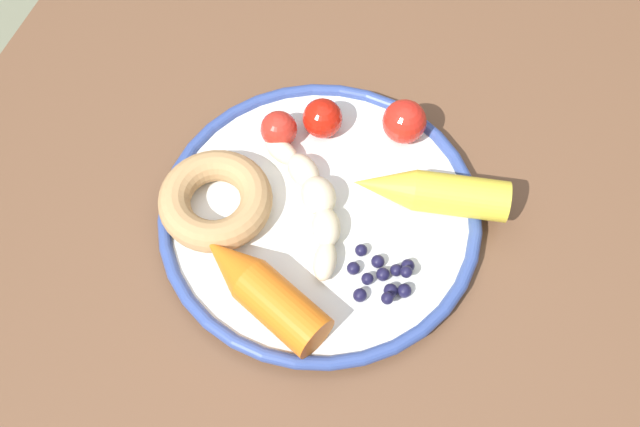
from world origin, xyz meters
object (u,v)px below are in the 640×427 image
at_px(dining_table, 348,280).
at_px(tomato_near, 322,118).
at_px(carrot_yellow, 430,192).
at_px(donut, 215,200).
at_px(tomato_mid, 279,129).
at_px(carrot_orange, 260,289).
at_px(plate, 320,215).
at_px(banana, 313,199).
at_px(blueberry_pile, 383,277).
at_px(tomato_far, 404,122).

height_order(dining_table, tomato_near, tomato_near).
xyz_separation_m(carrot_yellow, donut, (-0.07, 0.17, -0.00)).
height_order(tomato_near, tomato_mid, tomato_near).
height_order(carrot_orange, tomato_near, carrot_orange).
bearing_deg(plate, carrot_yellow, -64.01).
xyz_separation_m(carrot_orange, tomato_near, (0.18, 0.01, -0.00)).
height_order(banana, carrot_yellow, carrot_yellow).
relative_size(donut, tomato_mid, 2.94).
bearing_deg(carrot_orange, banana, -6.13).
distance_m(banana, tomato_near, 0.08).
xyz_separation_m(banana, blueberry_pile, (-0.05, -0.08, -0.01)).
bearing_deg(tomato_far, dining_table, 173.22).
bearing_deg(carrot_yellow, banana, 111.39).
distance_m(banana, tomato_far, 0.11).
bearing_deg(carrot_yellow, blueberry_pile, 169.68).
xyz_separation_m(banana, tomato_mid, (0.06, 0.05, 0.00)).
bearing_deg(tomato_far, carrot_yellow, -146.68).
bearing_deg(carrot_yellow, dining_table, 131.29).
height_order(banana, tomato_mid, tomato_mid).
xyz_separation_m(banana, carrot_yellow, (0.04, -0.09, 0.01)).
height_order(carrot_yellow, tomato_near, same).
relative_size(carrot_orange, tomato_near, 3.57).
xyz_separation_m(blueberry_pile, tomato_near, (0.13, 0.10, 0.01)).
bearing_deg(blueberry_pile, carrot_yellow, -10.32).
xyz_separation_m(plate, banana, (0.00, 0.01, 0.02)).
bearing_deg(tomato_near, carrot_yellow, -110.86).
xyz_separation_m(dining_table, carrot_yellow, (0.05, -0.05, 0.12)).
bearing_deg(tomato_near, tomato_far, -74.63).
relative_size(donut, tomato_near, 2.71).
relative_size(tomato_near, tomato_mid, 1.09).
relative_size(banana, tomato_far, 3.14).
bearing_deg(donut, tomato_mid, -16.89).
bearing_deg(tomato_mid, carrot_yellow, -97.60).
height_order(banana, donut, banana).
bearing_deg(tomato_near, donut, 151.35).
bearing_deg(carrot_yellow, plate, 115.99).
xyz_separation_m(carrot_yellow, blueberry_pile, (-0.08, 0.02, -0.01)).
relative_size(banana, donut, 1.28).
distance_m(carrot_orange, tomato_far, 0.21).
distance_m(plate, tomato_near, 0.09).
bearing_deg(carrot_yellow, donut, 111.01).
distance_m(dining_table, donut, 0.17).
height_order(plate, carrot_yellow, carrot_yellow).
bearing_deg(donut, blueberry_pile, -96.61).
xyz_separation_m(plate, blueberry_pile, (-0.04, -0.07, 0.01)).
xyz_separation_m(plate, donut, (-0.02, 0.09, 0.02)).
xyz_separation_m(tomato_near, tomato_mid, (-0.02, 0.03, -0.00)).
xyz_separation_m(dining_table, banana, (0.01, 0.04, 0.12)).
distance_m(carrot_orange, blueberry_pile, 0.10).
relative_size(tomato_mid, tomato_far, 0.84).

